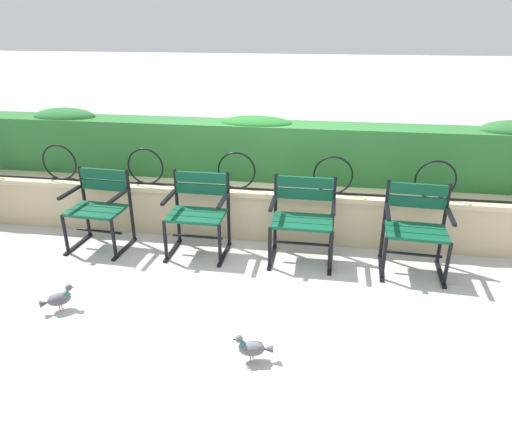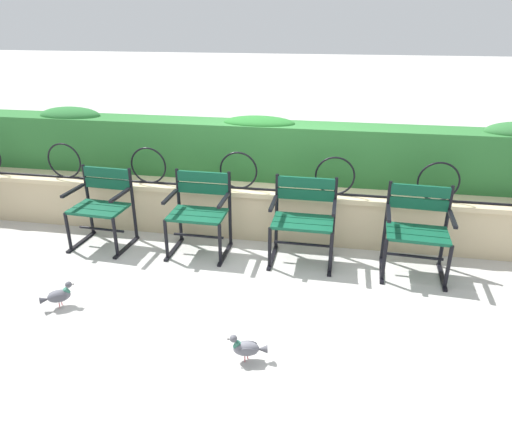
% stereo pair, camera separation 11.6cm
% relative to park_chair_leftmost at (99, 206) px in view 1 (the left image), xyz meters
% --- Properties ---
extents(ground_plane, '(60.00, 60.00, 0.00)m').
position_rel_park_chair_leftmost_xyz_m(ground_plane, '(1.73, -0.34, -0.46)').
color(ground_plane, '#B7B5AF').
extents(stone_wall, '(8.44, 0.41, 0.57)m').
position_rel_park_chair_leftmost_xyz_m(stone_wall, '(1.73, 0.51, -0.17)').
color(stone_wall, '#C6B289').
rests_on(stone_wall, ground).
extents(iron_arch_fence, '(7.88, 0.02, 0.42)m').
position_rel_park_chair_leftmost_xyz_m(iron_arch_fence, '(1.46, 0.44, 0.29)').
color(iron_arch_fence, black).
rests_on(iron_arch_fence, stone_wall).
extents(hedge_row, '(8.27, 0.45, 0.75)m').
position_rel_park_chair_leftmost_xyz_m(hedge_row, '(1.73, 0.92, 0.45)').
color(hedge_row, '#2D7033').
rests_on(hedge_row, stone_wall).
extents(park_chair_leftmost, '(0.62, 0.55, 0.84)m').
position_rel_park_chair_leftmost_xyz_m(park_chair_leftmost, '(0.00, 0.00, 0.00)').
color(park_chair_leftmost, '#0F4C33').
rests_on(park_chair_leftmost, ground).
extents(park_chair_centre_left, '(0.61, 0.53, 0.84)m').
position_rel_park_chair_leftmost_xyz_m(park_chair_centre_left, '(1.08, 0.03, 0.00)').
color(park_chair_centre_left, '#0F4C33').
rests_on(park_chair_centre_left, ground).
extents(park_chair_centre_right, '(0.64, 0.53, 0.85)m').
position_rel_park_chair_leftmost_xyz_m(park_chair_centre_right, '(2.16, 0.04, 0.01)').
color(park_chair_centre_right, '#0F4C33').
rests_on(park_chair_centre_right, ground).
extents(park_chair_rightmost, '(0.63, 0.55, 0.86)m').
position_rel_park_chair_leftmost_xyz_m(park_chair_rightmost, '(3.25, -0.03, 0.01)').
color(park_chair_rightmost, '#0F4C33').
rests_on(park_chair_rightmost, ground).
extents(pigeon_near_chairs, '(0.26, 0.21, 0.22)m').
position_rel_park_chair_leftmost_xyz_m(pigeon_near_chairs, '(0.18, -1.22, -0.35)').
color(pigeon_near_chairs, '#5B5B66').
rests_on(pigeon_near_chairs, ground).
extents(pigeon_far_side, '(0.29, 0.13, 0.22)m').
position_rel_park_chair_leftmost_xyz_m(pigeon_far_side, '(1.91, -1.60, -0.35)').
color(pigeon_far_side, slate).
rests_on(pigeon_far_side, ground).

